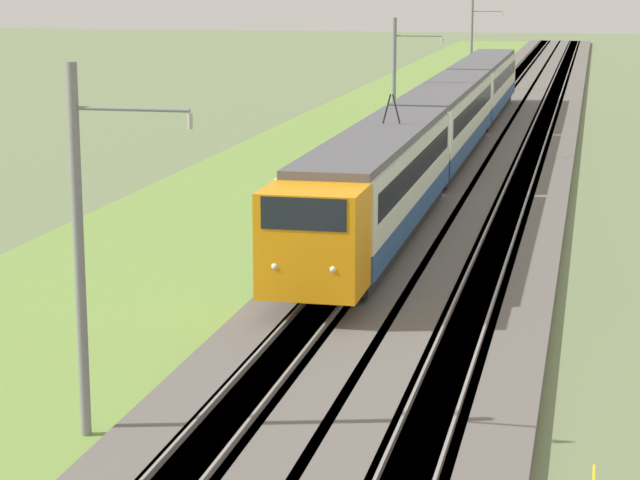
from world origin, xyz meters
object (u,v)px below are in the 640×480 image
Objects in this scene: catenary_mast_mid at (395,88)px; catenary_mast_far at (472,45)px; passenger_train at (447,117)px; catenary_mast_near at (82,250)px.

catenary_mast_far is (40.02, 0.00, 0.07)m from catenary_mast_mid.
passenger_train is 39.82m from catenary_mast_near.
passenger_train is 8.38× the size of catenary_mast_far.
catenary_mast_far is at bearing -0.00° from catenary_mast_near.
catenary_mast_near reaches higher than catenary_mast_mid.
catenary_mast_mid reaches higher than passenger_train.
catenary_mast_near reaches higher than catenary_mast_far.
catenary_mast_near is 80.04m from catenary_mast_far.
catenary_mast_near is 1.04× the size of catenary_mast_far.
passenger_train is at bearing -96.84° from catenary_mast_mid.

